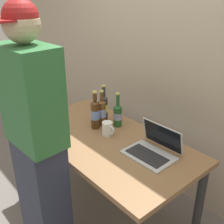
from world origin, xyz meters
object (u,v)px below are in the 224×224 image
object	(u,v)px
beer_bottle_amber	(95,113)
beer_bottle_brown	(102,112)
laptop	(153,148)
coffee_mug	(108,129)
beer_bottle_green	(104,107)
beer_bottle_dark	(118,114)
person_figure	(37,145)

from	to	relation	value
beer_bottle_amber	beer_bottle_brown	world-z (taller)	beer_bottle_amber
laptop	beer_bottle_brown	xyz separation A→B (m)	(-0.58, 0.01, 0.08)
beer_bottle_brown	coffee_mug	distance (m)	0.19
beer_bottle_green	coffee_mug	distance (m)	0.28
laptop	beer_bottle_dark	size ratio (longest dim) A/B	1.19
beer_bottle_brown	coffee_mug	world-z (taller)	beer_bottle_brown
beer_bottle_amber	beer_bottle_green	bearing A→B (deg)	115.81
beer_bottle_green	beer_bottle_dark	distance (m)	0.17
beer_bottle_dark	person_figure	size ratio (longest dim) A/B	0.17
laptop	beer_bottle_amber	size ratio (longest dim) A/B	1.09
laptop	person_figure	xyz separation A→B (m)	(-0.38, -0.67, 0.12)
beer_bottle_green	coffee_mug	world-z (taller)	beer_bottle_green
beer_bottle_dark	beer_bottle_brown	distance (m)	0.13
coffee_mug	beer_bottle_brown	bearing A→B (deg)	155.27
beer_bottle_brown	person_figure	size ratio (longest dim) A/B	0.18
beer_bottle_dark	laptop	bearing A→B (deg)	-11.02
beer_bottle_brown	beer_bottle_green	bearing A→B (deg)	130.94
person_figure	coffee_mug	world-z (taller)	person_figure
beer_bottle_green	laptop	bearing A→B (deg)	-7.15
laptop	beer_bottle_dark	bearing A→B (deg)	168.98
beer_bottle_green	beer_bottle_amber	world-z (taller)	same
person_figure	laptop	bearing A→B (deg)	60.80
beer_bottle_brown	beer_bottle_dark	bearing A→B (deg)	41.11
beer_bottle_green	person_figure	distance (m)	0.80
laptop	beer_bottle_brown	size ratio (longest dim) A/B	1.13
person_figure	beer_bottle_green	bearing A→B (deg)	109.44
laptop	beer_bottle_dark	world-z (taller)	beer_bottle_dark
beer_bottle_dark	beer_bottle_brown	world-z (taller)	beer_bottle_brown
coffee_mug	laptop	bearing A→B (deg)	9.52
person_figure	beer_bottle_dark	bearing A→B (deg)	97.52
beer_bottle_amber	coffee_mug	bearing A→B (deg)	0.02
beer_bottle_amber	beer_bottle_dark	bearing A→B (deg)	60.37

